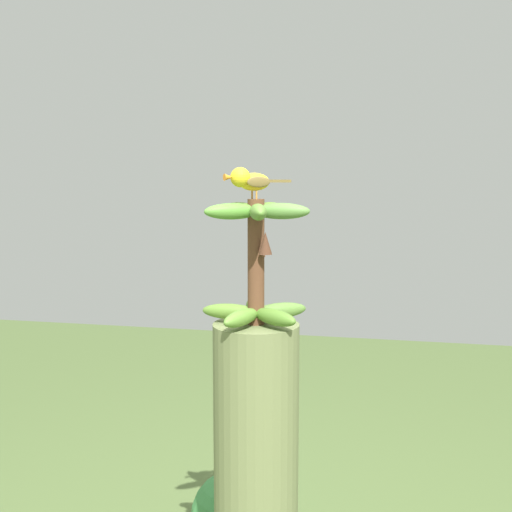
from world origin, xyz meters
name	(u,v)px	position (x,y,z in m)	size (l,w,h in m)	color
banana_tree	(256,503)	(0.00, 0.00, 0.52)	(0.24, 0.24, 1.05)	olive
banana_bunch	(256,262)	(0.00, 0.00, 1.22)	(0.31, 0.30, 0.34)	brown
perched_bird	(249,180)	(0.01, 0.02, 1.44)	(0.14, 0.17, 0.08)	#C68933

